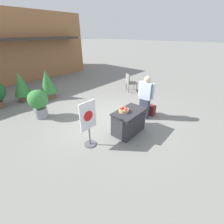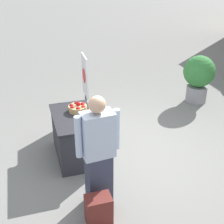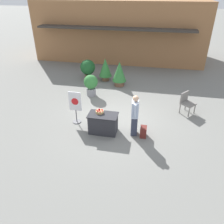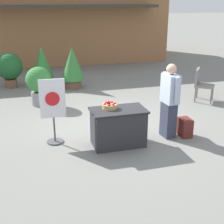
% 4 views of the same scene
% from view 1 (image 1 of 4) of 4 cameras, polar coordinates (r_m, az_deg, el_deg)
% --- Properties ---
extents(ground_plane, '(120.00, 120.00, 0.00)m').
position_cam_1_polar(ground_plane, '(5.89, 1.19, -2.63)').
color(ground_plane, slate).
extents(display_table, '(1.15, 0.67, 0.80)m').
position_cam_1_polar(display_table, '(4.98, 6.37, -3.67)').
color(display_table, '#2D2D33').
rests_on(display_table, ground_plane).
extents(apple_basket, '(0.31, 0.31, 0.16)m').
position_cam_1_polar(apple_basket, '(4.69, 4.49, 0.78)').
color(apple_basket, tan).
rests_on(apple_basket, display_table).
extents(person_visitor, '(0.30, 0.61, 1.66)m').
position_cam_1_polar(person_visitor, '(5.77, 12.61, 5.39)').
color(person_visitor, '#33384C').
rests_on(person_visitor, ground_plane).
extents(backpack, '(0.24, 0.34, 0.42)m').
position_cam_1_polar(backpack, '(6.30, 14.54, 0.74)').
color(backpack, maroon).
rests_on(backpack, ground_plane).
extents(poster_board, '(0.54, 0.36, 1.42)m').
position_cam_1_polar(poster_board, '(4.25, -8.93, -4.21)').
color(poster_board, '#4C4C51').
rests_on(poster_board, ground_plane).
extents(patio_chair, '(0.77, 0.77, 0.98)m').
position_cam_1_polar(patio_chair, '(8.64, 6.86, 11.44)').
color(patio_chair, gray).
rests_on(patio_chair, ground_plane).
extents(potted_plant_far_right, '(0.80, 0.80, 1.43)m').
position_cam_1_polar(potted_plant_far_right, '(8.19, -23.36, 10.07)').
color(potted_plant_far_right, brown).
rests_on(potted_plant_far_right, ground_plane).
extents(potted_plant_near_left, '(0.78, 0.78, 1.38)m').
position_cam_1_polar(potted_plant_near_left, '(8.44, -31.30, 8.72)').
color(potted_plant_near_left, brown).
rests_on(potted_plant_near_left, ground_plane).
extents(potted_plant_near_right, '(0.73, 0.73, 1.13)m').
position_cam_1_polar(potted_plant_near_right, '(6.38, -26.20, 3.45)').
color(potted_plant_near_right, gray).
rests_on(potted_plant_near_right, ground_plane).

